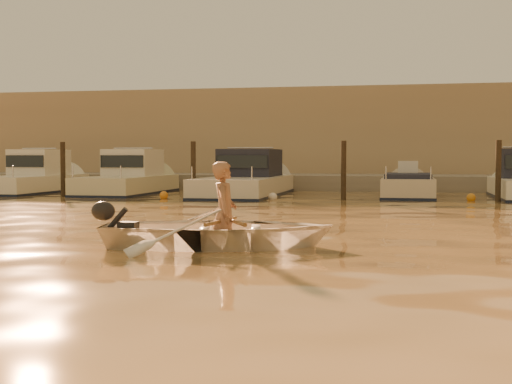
% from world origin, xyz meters
% --- Properties ---
extents(ground_plane, '(160.00, 160.00, 0.00)m').
position_xyz_m(ground_plane, '(0.00, 0.00, 0.00)').
color(ground_plane, olive).
rests_on(ground_plane, ground).
extents(dinghy, '(4.22, 3.37, 0.78)m').
position_xyz_m(dinghy, '(-1.14, 0.86, 0.27)').
color(dinghy, silver).
rests_on(dinghy, ground_plane).
extents(person, '(0.52, 0.69, 1.70)m').
position_xyz_m(person, '(-1.05, 0.88, 0.55)').
color(person, '#936549').
rests_on(person, dinghy).
extents(outboard_motor, '(0.96, 0.57, 0.70)m').
position_xyz_m(outboard_motor, '(-2.62, 0.57, 0.28)').
color(outboard_motor, black).
rests_on(outboard_motor, dinghy).
extents(oar_port, '(0.88, 1.96, 0.13)m').
position_xyz_m(oar_port, '(-0.90, 0.91, 0.42)').
color(oar_port, brown).
rests_on(oar_port, dinghy).
extents(oar_starboard, '(0.10, 2.10, 0.13)m').
position_xyz_m(oar_starboard, '(-1.09, 0.87, 0.42)').
color(oar_starboard, brown).
rests_on(oar_starboard, dinghy).
extents(moored_boat_0, '(2.13, 6.83, 1.75)m').
position_xyz_m(moored_boat_0, '(-12.98, 16.00, 0.62)').
color(moored_boat_0, white).
rests_on(moored_boat_0, ground_plane).
extents(moored_boat_1, '(2.29, 6.79, 1.75)m').
position_xyz_m(moored_boat_1, '(-8.87, 16.00, 0.62)').
color(moored_boat_1, beige).
rests_on(moored_boat_1, ground_plane).
extents(moored_boat_2, '(2.55, 8.45, 1.75)m').
position_xyz_m(moored_boat_2, '(-4.08, 16.00, 0.62)').
color(moored_boat_2, silver).
rests_on(moored_boat_2, ground_plane).
extents(moored_boat_3, '(1.82, 5.36, 0.95)m').
position_xyz_m(moored_boat_3, '(1.94, 16.00, 0.22)').
color(moored_boat_3, beige).
rests_on(moored_boat_3, ground_plane).
extents(piling_0, '(0.18, 0.18, 2.20)m').
position_xyz_m(piling_0, '(-10.50, 13.80, 0.90)').
color(piling_0, '#2D2319').
rests_on(piling_0, ground_plane).
extents(piling_1, '(0.18, 0.18, 2.20)m').
position_xyz_m(piling_1, '(-5.50, 13.80, 0.90)').
color(piling_1, '#2D2319').
rests_on(piling_1, ground_plane).
extents(piling_2, '(0.18, 0.18, 2.20)m').
position_xyz_m(piling_2, '(-0.20, 13.80, 0.90)').
color(piling_2, '#2D2319').
rests_on(piling_2, ground_plane).
extents(piling_3, '(0.18, 0.18, 2.20)m').
position_xyz_m(piling_3, '(4.80, 13.80, 0.90)').
color(piling_3, '#2D2319').
rests_on(piling_3, ground_plane).
extents(fender_b, '(0.30, 0.30, 0.30)m').
position_xyz_m(fender_b, '(-6.46, 13.40, 0.10)').
color(fender_b, orange).
rests_on(fender_b, ground_plane).
extents(fender_c, '(0.30, 0.30, 0.30)m').
position_xyz_m(fender_c, '(-2.52, 13.19, 0.10)').
color(fender_c, white).
rests_on(fender_c, ground_plane).
extents(fender_d, '(0.30, 0.30, 0.30)m').
position_xyz_m(fender_d, '(3.99, 14.08, 0.10)').
color(fender_d, '#C67717').
rests_on(fender_d, ground_plane).
extents(quay, '(52.00, 4.00, 1.00)m').
position_xyz_m(quay, '(0.00, 21.50, 0.15)').
color(quay, gray).
rests_on(quay, ground_plane).
extents(waterfront_building, '(46.00, 7.00, 4.80)m').
position_xyz_m(waterfront_building, '(0.00, 27.00, 2.40)').
color(waterfront_building, '#9E8466').
rests_on(waterfront_building, quay).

